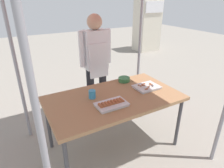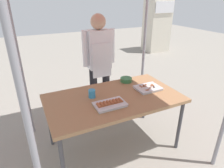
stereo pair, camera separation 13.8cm
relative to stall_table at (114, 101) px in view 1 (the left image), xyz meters
The scene contains 8 objects.
ground_plane 0.70m from the stall_table, ahead, with size 18.00×18.00×0.00m, color gray.
stall_table is the anchor object (origin of this frame).
tray_grilled_sausages 0.22m from the stall_table, 127.57° to the right, with size 0.35×0.22×0.05m.
tray_meat_skewers 0.50m from the stall_table, ahead, with size 0.32×0.25×0.04m.
condiment_bowl 0.50m from the stall_table, 43.20° to the left, with size 0.16×0.16×0.06m, color #33723F.
drink_cup_near_edge 0.28m from the stall_table, 156.72° to the left, with size 0.08×0.08×0.10m, color #338CBF.
vendor_woman 0.90m from the stall_table, 79.14° to the left, with size 0.52×0.23×1.63m.
neighbor_stall_left 5.27m from the stall_table, 47.27° to the left, with size 0.81×0.66×1.89m.
Camera 1 is at (-1.03, -1.79, 1.86)m, focal length 31.31 mm.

